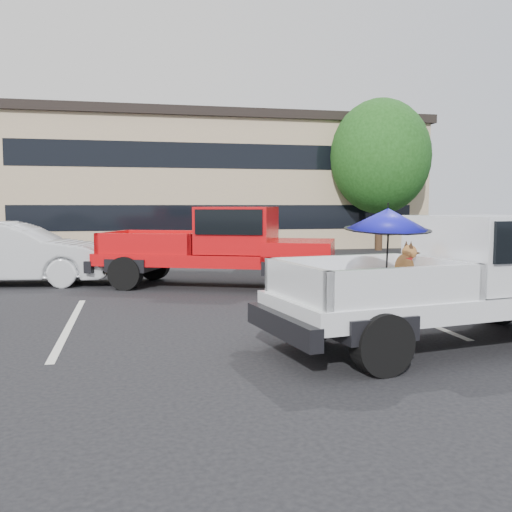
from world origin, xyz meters
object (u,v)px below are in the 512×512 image
at_px(silver_sedan, 13,253).
at_px(red_pickup, 231,243).
at_px(tree_back, 272,164).
at_px(tree_right, 380,157).
at_px(silver_pickup, 473,272).

bearing_deg(silver_sedan, red_pickup, -99.11).
bearing_deg(tree_back, red_pickup, -107.03).
height_order(tree_back, silver_sedan, tree_back).
bearing_deg(red_pickup, tree_back, 95.69).
distance_m(tree_right, silver_sedan, 16.67).
bearing_deg(red_pickup, silver_pickup, -46.37).
xyz_separation_m(tree_back, red_pickup, (-5.55, -18.11, -3.32)).
xyz_separation_m(tree_right, tree_back, (-3.00, 8.00, 0.20)).
xyz_separation_m(tree_right, red_pickup, (-8.55, -10.11, -3.12)).
bearing_deg(tree_right, silver_pickup, -110.08).
bearing_deg(silver_sedan, tree_back, -26.15).
relative_size(tree_right, silver_pickup, 1.14).
height_order(tree_back, silver_pickup, tree_back).
relative_size(silver_pickup, silver_sedan, 1.21).
bearing_deg(red_pickup, tree_right, 72.50).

